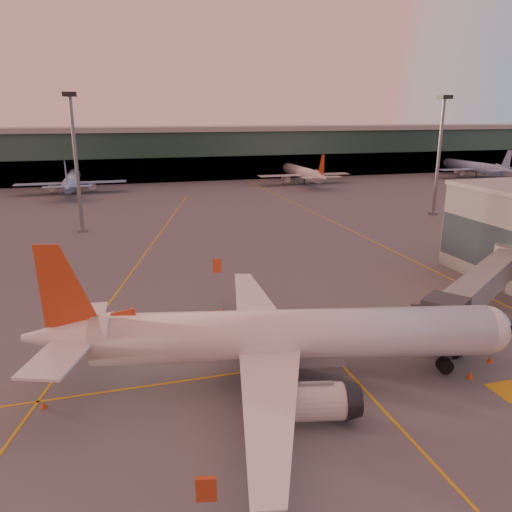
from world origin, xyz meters
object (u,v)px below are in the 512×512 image
object	(u,v)px
main_airplane	(277,338)
pushback_tug	(430,311)
gpu_cart	(380,340)
catering_truck	(307,332)

from	to	relation	value
main_airplane	pushback_tug	world-z (taller)	main_airplane
main_airplane	gpu_cart	world-z (taller)	main_airplane
gpu_cart	pushback_tug	distance (m)	10.08
main_airplane	gpu_cart	distance (m)	12.75
main_airplane	catering_truck	xyz separation A→B (m)	(4.29, 3.94, -1.80)
main_airplane	gpu_cart	size ratio (longest dim) A/B	16.51
gpu_cart	pushback_tug	world-z (taller)	pushback_tug
main_airplane	pushback_tug	xyz separation A→B (m)	(20.67, 8.23, -3.22)
main_airplane	gpu_cart	xyz separation A→B (m)	(11.81, 3.42, -3.37)
main_airplane	pushback_tug	size ratio (longest dim) A/B	9.76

